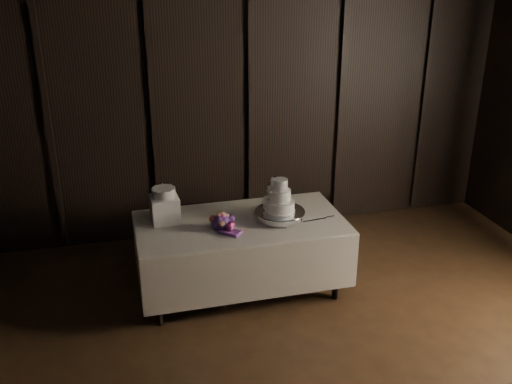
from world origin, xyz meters
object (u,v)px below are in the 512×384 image
object	(u,v)px
small_cake	(164,193)
bouquet	(222,222)
cake_stand	(280,215)
box_pedestal	(165,209)
display_table	(241,253)
wedding_cake	(278,199)

from	to	relation	value
small_cake	bouquet	bearing A→B (deg)	-31.15
cake_stand	bouquet	distance (m)	0.58
cake_stand	bouquet	world-z (taller)	bouquet
bouquet	box_pedestal	world-z (taller)	box_pedestal
cake_stand	box_pedestal	size ratio (longest dim) A/B	1.86
small_cake	display_table	bearing A→B (deg)	-15.12
cake_stand	wedding_cake	bearing A→B (deg)	-150.26
bouquet	small_cake	distance (m)	0.62
wedding_cake	small_cake	distance (m)	1.08
display_table	cake_stand	size ratio (longest dim) A/B	4.13
bouquet	small_cake	world-z (taller)	small_cake
cake_stand	wedding_cake	distance (m)	0.18
small_cake	cake_stand	bearing A→B (deg)	-12.52
display_table	bouquet	size ratio (longest dim) A/B	4.86
display_table	cake_stand	distance (m)	0.54
box_pedestal	cake_stand	bearing A→B (deg)	-12.52
bouquet	box_pedestal	distance (m)	0.58
cake_stand	box_pedestal	bearing A→B (deg)	167.48
bouquet	box_pedestal	xyz separation A→B (m)	(-0.49, 0.30, 0.06)
display_table	box_pedestal	world-z (taller)	box_pedestal
display_table	bouquet	distance (m)	0.47
bouquet	small_cake	xyz separation A→B (m)	(-0.49, 0.30, 0.23)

